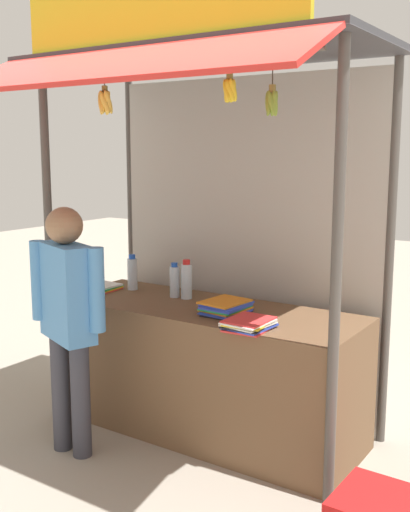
{
  "coord_description": "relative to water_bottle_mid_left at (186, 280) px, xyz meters",
  "views": [
    {
      "loc": [
        2.26,
        -3.39,
        1.93
      ],
      "look_at": [
        0.0,
        0.0,
        1.23
      ],
      "focal_mm": 43.44,
      "sensor_mm": 36.0,
      "label": 1
    }
  ],
  "objects": [
    {
      "name": "stall_counter",
      "position": [
        0.24,
        -0.13,
        -0.57
      ],
      "size": [
        2.15,
        0.77,
        0.88
      ],
      "primitive_type": "cube",
      "color": "brown",
      "rests_on": "ground"
    },
    {
      "name": "magazine_stack_front_right",
      "position": [
        0.75,
        -0.42,
        -0.1
      ],
      "size": [
        0.27,
        0.31,
        0.06
      ],
      "color": "red",
      "rests_on": "stall_counter"
    },
    {
      "name": "magazine_stack_right",
      "position": [
        0.46,
        -0.21,
        -0.09
      ],
      "size": [
        0.28,
        0.32,
        0.09
      ],
      "color": "black",
      "rests_on": "stall_counter"
    },
    {
      "name": "water_bottle_mid_left",
      "position": [
        0.0,
        0.0,
        0.0
      ],
      "size": [
        0.08,
        0.08,
        0.28
      ],
      "color": "silver",
      "rests_on": "stall_counter"
    },
    {
      "name": "banana_bunch_leftmost",
      "position": [
        -0.17,
        -0.61,
        1.21
      ],
      "size": [
        0.11,
        0.11,
        0.26
      ],
      "color": "#332D23"
    },
    {
      "name": "ground_plane",
      "position": [
        0.24,
        -0.13,
        -1.02
      ],
      "size": [
        20.0,
        20.0,
        0.0
      ],
      "primitive_type": "plane",
      "color": "#9E9384"
    },
    {
      "name": "water_bottle_far_right",
      "position": [
        -0.1,
        -0.01,
        -0.01
      ],
      "size": [
        0.07,
        0.07,
        0.25
      ],
      "color": "silver",
      "rests_on": "stall_counter"
    },
    {
      "name": "stall_structure",
      "position": [
        0.24,
        0.02,
        0.74
      ],
      "size": [
        2.35,
        1.64,
        2.89
      ],
      "color": "#4C4742",
      "rests_on": "ground"
    },
    {
      "name": "banana_bunch_inner_left",
      "position": [
        0.98,
        -0.61,
        1.16
      ],
      "size": [
        0.08,
        0.08,
        0.3
      ],
      "color": "#332D23"
    },
    {
      "name": "magazine_stack_left",
      "position": [
        -0.69,
        -0.15,
        -0.11
      ],
      "size": [
        0.25,
        0.3,
        0.04
      ],
      "color": "red",
      "rests_on": "stall_counter"
    },
    {
      "name": "water_bottle_far_left",
      "position": [
        -0.51,
        0.01,
        -0.01
      ],
      "size": [
        0.08,
        0.08,
        0.27
      ],
      "color": "silver",
      "rests_on": "stall_counter"
    },
    {
      "name": "banana_bunch_rightmost",
      "position": [
        0.73,
        -0.61,
        1.23
      ],
      "size": [
        0.09,
        0.09,
        0.22
      ],
      "color": "#332D23"
    },
    {
      "name": "vendor_person",
      "position": [
        -0.29,
        -0.88,
        -0.06
      ],
      "size": [
        0.6,
        0.34,
        1.59
      ],
      "rotation": [
        0.0,
        0.0,
        2.78
      ],
      "color": "#383842",
      "rests_on": "ground"
    }
  ]
}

